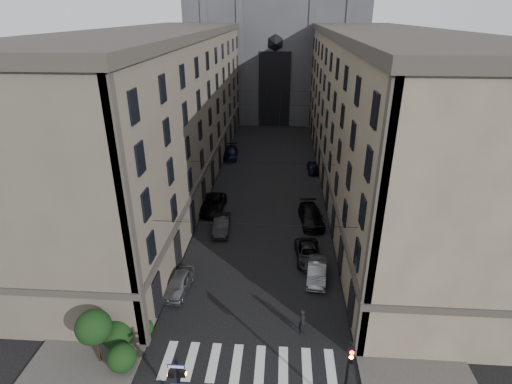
% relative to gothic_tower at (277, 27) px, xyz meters
% --- Properties ---
extents(sidewalk_left, '(7.00, 80.00, 0.15)m').
position_rel_gothic_tower_xyz_m(sidewalk_left, '(-10.50, -38.96, -17.72)').
color(sidewalk_left, '#383533').
rests_on(sidewalk_left, ground).
extents(sidewalk_right, '(7.00, 80.00, 0.15)m').
position_rel_gothic_tower_xyz_m(sidewalk_right, '(10.50, -38.96, -17.72)').
color(sidewalk_right, '#383533').
rests_on(sidewalk_right, ground).
extents(zebra_crossing, '(11.00, 3.20, 0.01)m').
position_rel_gothic_tower_xyz_m(zebra_crossing, '(0.00, -69.96, -17.79)').
color(zebra_crossing, beige).
rests_on(zebra_crossing, ground).
extents(building_left, '(13.60, 60.60, 18.85)m').
position_rel_gothic_tower_xyz_m(building_left, '(-13.44, -38.96, -8.45)').
color(building_left, '#524A3E').
rests_on(building_left, ground).
extents(building_right, '(13.60, 60.60, 18.85)m').
position_rel_gothic_tower_xyz_m(building_right, '(13.44, -38.96, -8.45)').
color(building_right, brown).
rests_on(building_right, ground).
extents(gothic_tower, '(35.00, 23.00, 58.00)m').
position_rel_gothic_tower_xyz_m(gothic_tower, '(0.00, 0.00, 0.00)').
color(gothic_tower, '#2D2D33').
rests_on(gothic_tower, ground).
extents(pedestrian_signal_left, '(1.02, 0.38, 4.00)m').
position_rel_gothic_tower_xyz_m(pedestrian_signal_left, '(-3.51, -73.46, -15.48)').
color(pedestrian_signal_left, black).
rests_on(pedestrian_signal_left, ground).
extents(traffic_light_right, '(0.34, 0.50, 5.20)m').
position_rel_gothic_tower_xyz_m(traffic_light_right, '(5.60, -73.04, -14.51)').
color(traffic_light_right, black).
rests_on(traffic_light_right, ground).
extents(shrub_cluster, '(3.90, 4.40, 3.90)m').
position_rel_gothic_tower_xyz_m(shrub_cluster, '(-8.72, -69.95, -16.00)').
color(shrub_cluster, black).
rests_on(shrub_cluster, sidewalk_left).
extents(tram_wires, '(14.00, 60.00, 0.43)m').
position_rel_gothic_tower_xyz_m(tram_wires, '(0.00, -39.33, -10.55)').
color(tram_wires, black).
rests_on(tram_wires, ground).
extents(car_left_near, '(2.14, 4.46, 1.47)m').
position_rel_gothic_tower_xyz_m(car_left_near, '(-6.20, -62.93, -17.06)').
color(car_left_near, slate).
rests_on(car_left_near, ground).
extents(car_left_midnear, '(1.87, 4.64, 1.50)m').
position_rel_gothic_tower_xyz_m(car_left_midnear, '(-4.20, -53.13, -17.05)').
color(car_left_midnear, black).
rests_on(car_left_midnear, ground).
extents(car_left_midfar, '(2.59, 5.49, 1.52)m').
position_rel_gothic_tower_xyz_m(car_left_midfar, '(-5.88, -48.47, -17.04)').
color(car_left_midfar, black).
rests_on(car_left_midfar, ground).
extents(car_left_far, '(2.67, 5.69, 1.61)m').
position_rel_gothic_tower_xyz_m(car_left_far, '(-6.20, -30.46, -17.00)').
color(car_left_far, black).
rests_on(car_left_far, ground).
extents(car_right_near, '(1.96, 4.51, 1.44)m').
position_rel_gothic_tower_xyz_m(car_right_near, '(4.99, -60.55, -17.08)').
color(car_right_near, slate).
rests_on(car_right_near, ground).
extents(car_right_midnear, '(2.52, 4.96, 1.34)m').
position_rel_gothic_tower_xyz_m(car_right_midnear, '(4.43, -57.76, -17.13)').
color(car_right_midnear, black).
rests_on(car_right_midnear, ground).
extents(car_right_midfar, '(2.86, 5.86, 1.64)m').
position_rel_gothic_tower_xyz_m(car_right_midfar, '(5.06, -50.72, -16.98)').
color(car_right_midfar, black).
rests_on(car_right_midfar, ground).
extents(car_right_far, '(1.71, 3.88, 1.30)m').
position_rel_gothic_tower_xyz_m(car_right_far, '(6.20, -35.72, -17.15)').
color(car_right_far, black).
rests_on(car_right_far, ground).
extents(pedestrian, '(0.60, 0.81, 2.01)m').
position_rel_gothic_tower_xyz_m(pedestrian, '(3.53, -66.96, -16.79)').
color(pedestrian, black).
rests_on(pedestrian, ground).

